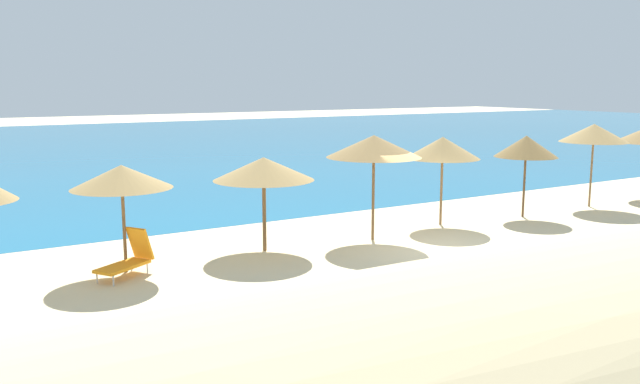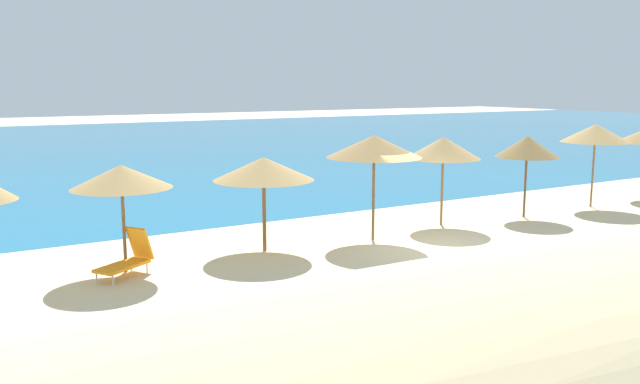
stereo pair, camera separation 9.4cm
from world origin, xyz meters
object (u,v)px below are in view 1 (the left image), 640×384
at_px(beach_umbrella_4, 264,169).
at_px(beach_umbrella_5, 374,146).
at_px(beach_umbrella_3, 122,177).
at_px(beach_ball, 488,276).
at_px(lounge_chair_0, 129,258).
at_px(beach_umbrella_6, 443,148).
at_px(beach_umbrella_7, 526,146).
at_px(beach_umbrella_8, 594,133).

distance_m(beach_umbrella_4, beach_umbrella_5, 3.24).
distance_m(beach_umbrella_3, beach_ball, 8.59).
height_order(beach_umbrella_5, lounge_chair_0, beach_umbrella_5).
relative_size(beach_umbrella_4, beach_umbrella_5, 0.89).
xyz_separation_m(beach_umbrella_3, beach_umbrella_5, (6.86, -0.35, 0.39)).
bearing_deg(beach_umbrella_6, lounge_chair_0, -176.94).
distance_m(beach_umbrella_6, lounge_chair_0, 10.07).
xyz_separation_m(beach_umbrella_7, beach_umbrella_8, (3.49, 0.06, 0.30)).
bearing_deg(beach_umbrella_8, lounge_chair_0, -179.64).
bearing_deg(beach_umbrella_3, beach_umbrella_4, 2.07).
bearing_deg(beach_umbrella_8, beach_ball, -154.20).
distance_m(beach_umbrella_3, beach_umbrella_4, 3.69).
bearing_deg(beach_umbrella_4, lounge_chair_0, -172.46).
bearing_deg(beach_ball, beach_umbrella_7, 36.52).
xyz_separation_m(beach_umbrella_7, lounge_chair_0, (-13.02, -0.05, -1.92)).
bearing_deg(beach_umbrella_4, beach_umbrella_3, -177.93).
relative_size(beach_umbrella_5, lounge_chair_0, 1.98).
distance_m(beach_umbrella_5, lounge_chair_0, 7.23).
relative_size(beach_umbrella_3, beach_umbrella_8, 0.85).
relative_size(beach_umbrella_8, lounge_chair_0, 1.99).
height_order(beach_umbrella_5, beach_umbrella_7, beach_umbrella_5).
height_order(beach_umbrella_3, beach_umbrella_8, beach_umbrella_8).
bearing_deg(beach_umbrella_5, beach_umbrella_8, 0.55).
distance_m(beach_umbrella_8, lounge_chair_0, 16.66).
bearing_deg(beach_ball, beach_umbrella_3, 143.09).
distance_m(beach_umbrella_3, beach_umbrella_7, 13.01).
bearing_deg(beach_ball, beach_umbrella_5, 87.59).
bearing_deg(beach_umbrella_6, beach_umbrella_4, -179.66).
xyz_separation_m(beach_umbrella_6, beach_ball, (-3.17, -5.17, -2.26)).
distance_m(beach_umbrella_3, beach_umbrella_5, 6.88).
height_order(beach_umbrella_4, beach_umbrella_8, beach_umbrella_8).
xyz_separation_m(beach_umbrella_5, beach_umbrella_8, (9.63, 0.09, -0.01)).
bearing_deg(beach_umbrella_3, beach_umbrella_7, -1.36).
distance_m(beach_umbrella_8, beach_ball, 11.20).
relative_size(beach_umbrella_3, beach_umbrella_4, 0.96).
relative_size(beach_umbrella_3, lounge_chair_0, 1.70).
height_order(beach_umbrella_4, lounge_chair_0, beach_umbrella_4).
relative_size(beach_umbrella_6, beach_ball, 8.91).
bearing_deg(beach_umbrella_6, beach_ball, -121.53).
bearing_deg(lounge_chair_0, beach_ball, -157.00).
distance_m(beach_umbrella_6, beach_umbrella_8, 6.67).
relative_size(beach_umbrella_3, beach_umbrella_6, 0.92).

